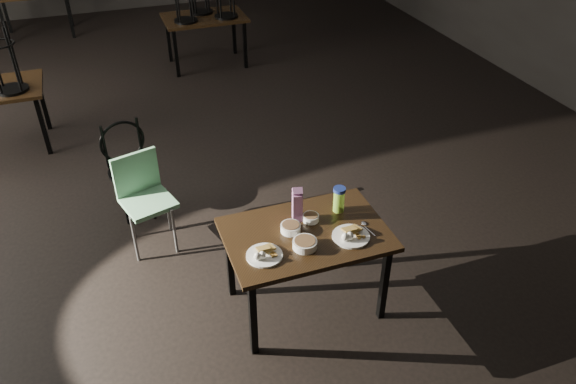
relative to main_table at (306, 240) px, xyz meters
name	(u,v)px	position (x,y,z in m)	size (l,w,h in m)	color
main_table	(306,240)	(0.00, 0.00, 0.00)	(1.20, 0.80, 0.75)	black
plate_left	(264,254)	(-0.37, -0.15, 0.10)	(0.26, 0.26, 0.08)	white
plate_right	(351,235)	(0.28, -0.17, 0.10)	(0.28, 0.28, 0.09)	white
bowl_near	(291,228)	(-0.10, 0.05, 0.11)	(0.15, 0.15, 0.06)	white
bowl_far	(311,218)	(0.08, 0.12, 0.11)	(0.12, 0.12, 0.05)	white
bowl_big	(305,244)	(-0.07, -0.15, 0.11)	(0.17, 0.17, 0.06)	white
juice_carton	(297,205)	(-0.01, 0.17, 0.21)	(0.09, 0.09, 0.29)	#901A79
water_bottle	(339,199)	(0.33, 0.17, 0.19)	(0.11, 0.11, 0.21)	#97D83F
spoon	(365,224)	(0.45, -0.07, 0.08)	(0.05, 0.19, 0.01)	silver
bentwood_chair	(129,162)	(-1.11, 1.76, -0.11)	(0.47, 0.47, 0.94)	black
school_chair	(144,193)	(-1.05, 1.23, -0.14)	(0.51, 0.51, 0.88)	#71B184
bg_table_right	(204,15)	(0.41, 5.24, 0.11)	(1.20, 0.80, 1.48)	black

